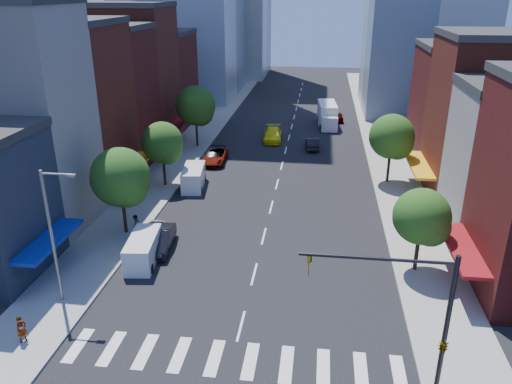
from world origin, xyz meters
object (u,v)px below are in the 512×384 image
parked_car_front (151,234)px  parked_car_rear (212,157)px  cargo_van_near (143,250)px  taxi (273,135)px  parked_car_second (160,240)px  cargo_van_far (193,178)px  traffic_car_far (338,117)px  pedestrian_near (22,329)px  parked_car_third (215,157)px  pedestrian_far (136,225)px  box_truck (327,115)px  traffic_car_oncoming (312,143)px

parked_car_front → parked_car_rear: (0.69, 20.13, 0.03)m
cargo_van_near → parked_car_front: bearing=91.5°
parked_car_front → taxi: bearing=74.7°
parked_car_second → cargo_van_near: cargo_van_near is taller
cargo_van_near → cargo_van_far: 15.39m
parked_car_rear → traffic_car_far: (15.04, 22.32, -0.05)m
pedestrian_near → parked_car_third: bearing=20.7°
cargo_van_far → taxi: size_ratio=0.92×
parked_car_rear → traffic_car_far: bearing=61.4°
cargo_van_near → taxi: cargo_van_near is taller
traffic_car_far → pedestrian_far: bearing=65.2°
parked_car_third → taxi: 11.76m
parked_car_third → pedestrian_far: bearing=-99.9°
parked_car_rear → pedestrian_far: 19.42m
pedestrian_far → pedestrian_near: bearing=-2.7°
parked_car_second → pedestrian_near: 12.78m
parked_car_third → parked_car_rear: 0.32m
parked_car_second → traffic_car_far: bearing=65.7°
parked_car_second → parked_car_third: (-0.07, 21.17, -0.06)m
pedestrian_near → parked_car_front: bearing=14.0°
parked_car_front → cargo_van_near: (0.46, -3.27, 0.31)m
cargo_van_far → box_truck: (13.64, 27.15, 0.51)m
traffic_car_oncoming → taxi: bearing=-36.3°
parked_car_second → taxi: (5.72, 31.41, 0.02)m
parked_car_rear → cargo_van_far: (-0.26, -8.00, 0.32)m
parked_car_front → parked_car_third: parked_car_third is taller
parked_car_rear → parked_car_third: bearing=3.6°
parked_car_front → parked_car_third: 20.14m
parked_car_rear → traffic_car_oncoming: parked_car_rear is taller
taxi → parked_car_rear: bearing=-124.5°
cargo_van_near → traffic_car_oncoming: size_ratio=1.14×
parked_car_second → parked_car_rear: parked_car_second is taller
parked_car_third → cargo_van_near: 23.39m
parked_car_rear → box_truck: 23.37m
parked_car_third → parked_car_second: bearing=-91.9°
cargo_van_far → traffic_car_far: bearing=55.9°
cargo_van_near → pedestrian_far: (-2.07, 4.11, -0.00)m
parked_car_front → traffic_car_oncoming: (12.17, 27.22, 0.02)m
parked_car_third → pedestrian_far: 19.45m
taxi → traffic_car_far: 15.04m
parked_car_front → traffic_car_far: size_ratio=1.02×
parked_car_third → cargo_van_near: size_ratio=1.07×
parked_car_third → box_truck: (13.06, 19.16, 0.82)m
cargo_van_far → pedestrian_near: (-3.73, -25.19, -0.08)m
parked_car_third → traffic_car_far: (14.72, 22.33, -0.06)m
pedestrian_near → pedestrian_far: size_ratio=0.96×
pedestrian_near → traffic_car_oncoming: bearing=7.1°
cargo_van_far → box_truck: bearing=56.0°
cargo_van_far → parked_car_second: bearing=-94.5°
box_truck → pedestrian_far: 41.51m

